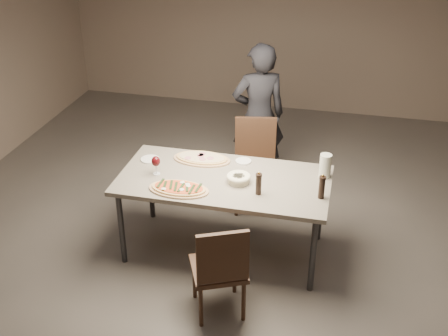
% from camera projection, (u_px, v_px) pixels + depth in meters
% --- Properties ---
extents(room, '(7.00, 7.00, 7.00)m').
position_uv_depth(room, '(224.00, 108.00, 4.47)').
color(room, '#56504A').
rests_on(room, ground).
extents(dining_table, '(1.80, 0.90, 0.75)m').
position_uv_depth(dining_table, '(224.00, 184.00, 4.81)').
color(dining_table, gray).
rests_on(dining_table, ground).
extents(zucchini_pizza, '(0.51, 0.28, 0.05)m').
position_uv_depth(zucchini_pizza, '(179.00, 189.00, 4.60)').
color(zucchini_pizza, tan).
rests_on(zucchini_pizza, dining_table).
extents(ham_pizza, '(0.52, 0.29, 0.04)m').
position_uv_depth(ham_pizza, '(202.00, 158.00, 5.07)').
color(ham_pizza, tan).
rests_on(ham_pizza, dining_table).
extents(bread_basket, '(0.20, 0.20, 0.07)m').
position_uv_depth(bread_basket, '(239.00, 178.00, 4.70)').
color(bread_basket, beige).
rests_on(bread_basket, dining_table).
extents(oil_dish, '(0.14, 0.14, 0.02)m').
position_uv_depth(oil_dish, '(243.00, 161.00, 5.04)').
color(oil_dish, white).
rests_on(oil_dish, dining_table).
extents(pepper_mill_left, '(0.05, 0.05, 0.21)m').
position_uv_depth(pepper_mill_left, '(259.00, 184.00, 4.51)').
color(pepper_mill_left, black).
rests_on(pepper_mill_left, dining_table).
extents(pepper_mill_right, '(0.06, 0.06, 0.22)m').
position_uv_depth(pepper_mill_right, '(322.00, 187.00, 4.46)').
color(pepper_mill_right, black).
rests_on(pepper_mill_right, dining_table).
extents(carafe, '(0.10, 0.10, 0.21)m').
position_uv_depth(carafe, '(325.00, 166.00, 4.76)').
color(carafe, silver).
rests_on(carafe, dining_table).
extents(wine_glass, '(0.08, 0.08, 0.17)m').
position_uv_depth(wine_glass, '(156.00, 162.00, 4.79)').
color(wine_glass, silver).
rests_on(wine_glass, dining_table).
extents(side_plate, '(0.17, 0.17, 0.01)m').
position_uv_depth(side_plate, '(150.00, 159.00, 5.08)').
color(side_plate, white).
rests_on(side_plate, dining_table).
extents(chair_near, '(0.53, 0.53, 0.85)m').
position_uv_depth(chair_near, '(220.00, 267.00, 4.17)').
color(chair_near, '#3B2518').
rests_on(chair_near, ground).
extents(chair_far, '(0.50, 0.50, 0.91)m').
position_uv_depth(chair_far, '(255.00, 159.00, 5.62)').
color(chair_far, '#3B2518').
rests_on(chair_far, ground).
extents(diner, '(0.67, 0.57, 1.56)m').
position_uv_depth(diner, '(259.00, 116.00, 5.89)').
color(diner, black).
rests_on(diner, ground).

